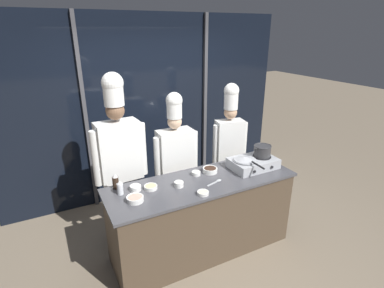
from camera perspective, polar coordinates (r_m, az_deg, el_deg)
name	(u,v)px	position (r m, az deg, el deg)	size (l,w,h in m)	color
ground_plane	(202,248)	(3.83, 1.83, -19.20)	(24.00, 24.00, 0.00)	#7F705B
window_wall_back	(150,109)	(4.55, -8.08, 6.59)	(4.36, 0.09, 2.70)	black
demo_counter	(202,216)	(3.55, 1.91, -13.55)	(2.13, 0.70, 0.91)	#4C3D2D
portable_stove	(253,163)	(3.66, 11.56, -3.54)	(0.55, 0.38, 0.13)	#B2B5BA
frying_pan	(245,159)	(3.55, 10.10, -2.74)	(0.28, 0.48, 0.04)	#ADAFB5
stock_pot	(262,151)	(3.69, 13.26, -1.21)	(0.23, 0.21, 0.13)	#333335
squeeze_bottle_clear	(120,188)	(3.12, -13.55, -8.10)	(0.06, 0.06, 0.15)	white
squeeze_bottle_soy	(116,182)	(3.23, -14.37, -6.94)	(0.07, 0.07, 0.16)	#332319
prep_bowl_garlic	(179,184)	(3.19, -2.51, -7.59)	(0.10, 0.10, 0.06)	white
prep_bowl_noodles	(203,193)	(3.05, 2.11, -9.26)	(0.12, 0.12, 0.04)	white
prep_bowl_rice	(135,188)	(3.17, -10.71, -8.15)	(0.12, 0.12, 0.05)	white
prep_bowl_shrimp	(135,199)	(2.99, -10.79, -10.17)	(0.17, 0.17, 0.05)	white
prep_bowl_ginger	(151,187)	(3.18, -7.87, -8.10)	(0.14, 0.14, 0.04)	white
prep_bowl_bean_sprouts	(196,173)	(3.42, 0.79, -5.55)	(0.10, 0.10, 0.04)	white
prep_bowl_soy_glaze	(210,170)	(3.49, 3.46, -4.91)	(0.17, 0.17, 0.06)	white
serving_spoon_slotted	(217,181)	(3.29, 4.74, -7.13)	(0.21, 0.08, 0.02)	#B2B5BA
chef_head	(119,151)	(3.47, -13.74, -1.30)	(0.62, 0.27, 2.06)	#4C4C51
chef_sous	(175,154)	(3.76, -3.19, -1.91)	(0.59, 0.23, 1.79)	#4C4C51
chef_line	(229,139)	(4.13, 7.11, 0.97)	(0.49, 0.26, 1.83)	#2D3856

